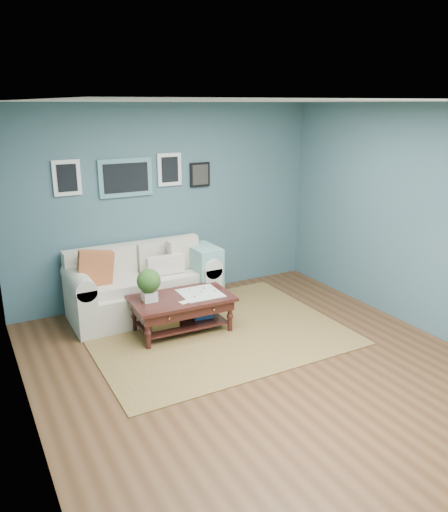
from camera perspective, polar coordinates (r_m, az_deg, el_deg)
room_shell at (r=4.89m, az=4.47°, el=1.30°), size 5.00×5.02×2.70m
area_rug at (r=6.18m, az=-1.04°, el=-8.61°), size 2.98×2.38×0.01m
loveseat at (r=6.66m, az=-8.63°, el=-3.12°), size 1.94×0.88×1.00m
coffee_table at (r=6.06m, az=-5.47°, el=-5.42°), size 1.23×0.75×0.84m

